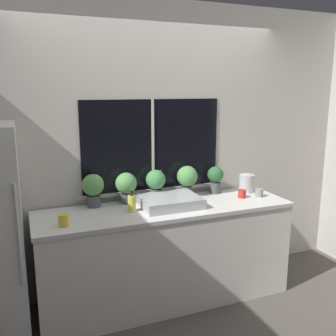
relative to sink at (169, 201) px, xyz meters
name	(u,v)px	position (x,y,z in m)	size (l,w,h in m)	color
ground_plane	(179,317)	(-0.04, -0.32, -0.94)	(14.00, 14.00, 0.00)	#4C4742
wall_back	(152,149)	(-0.04, 0.37, 0.41)	(8.00, 0.09, 2.70)	#BCB7AD
wall_right	(281,131)	(2.10, 1.18, 0.41)	(0.06, 7.00, 2.70)	#BCB7AD
counter	(166,254)	(-0.04, -0.01, -0.49)	(2.27, 0.64, 0.89)	white
sink	(169,201)	(0.00, 0.00, 0.00)	(0.52, 0.47, 0.27)	#ADADB2
potted_plant_far_left	(93,188)	(-0.63, 0.23, 0.13)	(0.19, 0.19, 0.29)	#4C4C51
potted_plant_left	(126,185)	(-0.33, 0.23, 0.12)	(0.19, 0.19, 0.28)	#4C4C51
potted_plant_center	(156,182)	(-0.05, 0.23, 0.13)	(0.18, 0.18, 0.29)	#4C4C51
potted_plant_right	(187,178)	(0.28, 0.23, 0.14)	(0.20, 0.20, 0.30)	#4C4C51
potted_plant_far_right	(215,178)	(0.58, 0.23, 0.11)	(0.16, 0.16, 0.27)	#4C4C51
soap_bottle	(132,203)	(-0.35, -0.02, 0.03)	(0.07, 0.07, 0.18)	#DBD14C
mug_grey	(259,193)	(0.92, -0.04, -0.01)	(0.08, 0.08, 0.08)	gray
mug_red	(242,194)	(0.74, -0.01, -0.01)	(0.08, 0.08, 0.08)	#B72D28
mug_yellow	(64,220)	(-0.93, -0.16, 0.00)	(0.08, 0.08, 0.10)	gold
kettle	(247,183)	(0.90, 0.15, 0.05)	(0.15, 0.15, 0.20)	#B2B2B7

